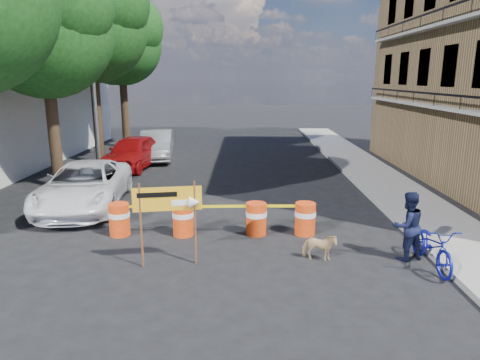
{
  "coord_description": "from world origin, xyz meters",
  "views": [
    {
      "loc": [
        0.52,
        -9.31,
        4.24
      ],
      "look_at": [
        0.39,
        2.93,
        1.3
      ],
      "focal_mm": 32.0,
      "sensor_mm": 36.0,
      "label": 1
    }
  ],
  "objects_px": {
    "barrel_mid_right": "(256,218)",
    "dog": "(319,247)",
    "sedan_silver": "(156,145)",
    "pedestrian": "(407,226)",
    "bicycle": "(434,226)",
    "barrel_far_right": "(305,218)",
    "barrel_mid_left": "(183,219)",
    "sedan_red": "(133,152)",
    "barrel_far_left": "(119,219)",
    "suv_white": "(84,186)",
    "detour_sign": "(177,205)"
  },
  "relations": [
    {
      "from": "barrel_mid_left",
      "to": "dog",
      "type": "distance_m",
      "value": 3.83
    },
    {
      "from": "sedan_silver",
      "to": "pedestrian",
      "type": "bearing_deg",
      "value": -63.66
    },
    {
      "from": "barrel_far_right",
      "to": "detour_sign",
      "type": "distance_m",
      "value": 3.91
    },
    {
      "from": "barrel_far_left",
      "to": "barrel_mid_left",
      "type": "relative_size",
      "value": 1.0
    },
    {
      "from": "bicycle",
      "to": "dog",
      "type": "relative_size",
      "value": 2.45
    },
    {
      "from": "dog",
      "to": "bicycle",
      "type": "bearing_deg",
      "value": -85.69
    },
    {
      "from": "barrel_mid_left",
      "to": "pedestrian",
      "type": "relative_size",
      "value": 0.54
    },
    {
      "from": "dog",
      "to": "suv_white",
      "type": "bearing_deg",
      "value": 70.65
    },
    {
      "from": "sedan_red",
      "to": "barrel_mid_right",
      "type": "bearing_deg",
      "value": -50.06
    },
    {
      "from": "sedan_red",
      "to": "sedan_silver",
      "type": "relative_size",
      "value": 1.0
    },
    {
      "from": "detour_sign",
      "to": "sedan_red",
      "type": "distance_m",
      "value": 11.54
    },
    {
      "from": "pedestrian",
      "to": "bicycle",
      "type": "xyz_separation_m",
      "value": [
        0.42,
        -0.44,
        0.15
      ]
    },
    {
      "from": "barrel_far_left",
      "to": "suv_white",
      "type": "relative_size",
      "value": 0.17
    },
    {
      "from": "sedan_silver",
      "to": "sedan_red",
      "type": "bearing_deg",
      "value": -112.5
    },
    {
      "from": "dog",
      "to": "barrel_far_right",
      "type": "bearing_deg",
      "value": 14.66
    },
    {
      "from": "dog",
      "to": "sedan_silver",
      "type": "relative_size",
      "value": 0.18
    },
    {
      "from": "detour_sign",
      "to": "suv_white",
      "type": "bearing_deg",
      "value": 120.71
    },
    {
      "from": "detour_sign",
      "to": "suv_white",
      "type": "distance_m",
      "value": 5.94
    },
    {
      "from": "suv_white",
      "to": "sedan_red",
      "type": "relative_size",
      "value": 1.16
    },
    {
      "from": "barrel_mid_left",
      "to": "detour_sign",
      "type": "relative_size",
      "value": 0.45
    },
    {
      "from": "barrel_mid_left",
      "to": "barrel_far_right",
      "type": "xyz_separation_m",
      "value": [
        3.36,
        0.11,
        0.0
      ]
    },
    {
      "from": "suv_white",
      "to": "sedan_red",
      "type": "distance_m",
      "value": 6.36
    },
    {
      "from": "barrel_mid_right",
      "to": "suv_white",
      "type": "distance_m",
      "value": 6.19
    },
    {
      "from": "pedestrian",
      "to": "sedan_silver",
      "type": "relative_size",
      "value": 0.36
    },
    {
      "from": "barrel_far_right",
      "to": "detour_sign",
      "type": "height_order",
      "value": "detour_sign"
    },
    {
      "from": "barrel_mid_left",
      "to": "bicycle",
      "type": "distance_m",
      "value": 6.29
    },
    {
      "from": "barrel_far_left",
      "to": "dog",
      "type": "height_order",
      "value": "barrel_far_left"
    },
    {
      "from": "barrel_mid_right",
      "to": "suv_white",
      "type": "xyz_separation_m",
      "value": [
        -5.65,
        2.51,
        0.27
      ]
    },
    {
      "from": "detour_sign",
      "to": "dog",
      "type": "relative_size",
      "value": 2.47
    },
    {
      "from": "barrel_far_right",
      "to": "sedan_silver",
      "type": "bearing_deg",
      "value": 119.5
    },
    {
      "from": "barrel_mid_left",
      "to": "pedestrian",
      "type": "bearing_deg",
      "value": -15.36
    },
    {
      "from": "suv_white",
      "to": "sedan_silver",
      "type": "bearing_deg",
      "value": 79.48
    },
    {
      "from": "barrel_far_right",
      "to": "bicycle",
      "type": "height_order",
      "value": "bicycle"
    },
    {
      "from": "sedan_red",
      "to": "sedan_silver",
      "type": "distance_m",
      "value": 2.46
    },
    {
      "from": "barrel_far_left",
      "to": "barrel_mid_right",
      "type": "xyz_separation_m",
      "value": [
        3.76,
        0.09,
        0.0
      ]
    },
    {
      "from": "barrel_far_left",
      "to": "bicycle",
      "type": "xyz_separation_m",
      "value": [
        7.71,
        -1.95,
        0.51
      ]
    },
    {
      "from": "pedestrian",
      "to": "sedan_silver",
      "type": "xyz_separation_m",
      "value": [
        -8.53,
        12.85,
        -0.08
      ]
    },
    {
      "from": "detour_sign",
      "to": "dog",
      "type": "xyz_separation_m",
      "value": [
        3.29,
        0.27,
        -1.12
      ]
    },
    {
      "from": "barrel_far_right",
      "to": "sedan_silver",
      "type": "xyz_separation_m",
      "value": [
        -6.35,
        11.23,
        0.28
      ]
    },
    {
      "from": "suv_white",
      "to": "sedan_red",
      "type": "height_order",
      "value": "sedan_red"
    },
    {
      "from": "pedestrian",
      "to": "sedan_silver",
      "type": "distance_m",
      "value": 15.42
    },
    {
      "from": "barrel_mid_right",
      "to": "sedan_red",
      "type": "height_order",
      "value": "sedan_red"
    },
    {
      "from": "barrel_mid_right",
      "to": "barrel_far_right",
      "type": "height_order",
      "value": "same"
    },
    {
      "from": "suv_white",
      "to": "dog",
      "type": "bearing_deg",
      "value": -37.11
    },
    {
      "from": "bicycle",
      "to": "sedan_silver",
      "type": "distance_m",
      "value": 16.03
    },
    {
      "from": "pedestrian",
      "to": "sedan_red",
      "type": "distance_m",
      "value": 13.93
    },
    {
      "from": "barrel_far_right",
      "to": "dog",
      "type": "relative_size",
      "value": 1.12
    },
    {
      "from": "barrel_far_left",
      "to": "barrel_far_right",
      "type": "height_order",
      "value": "same"
    },
    {
      "from": "barrel_mid_right",
      "to": "dog",
      "type": "height_order",
      "value": "barrel_mid_right"
    },
    {
      "from": "pedestrian",
      "to": "dog",
      "type": "xyz_separation_m",
      "value": [
        -2.08,
        -0.13,
        -0.49
      ]
    }
  ]
}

